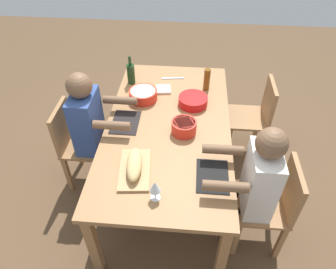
{
  "coord_description": "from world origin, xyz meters",
  "views": [
    {
      "loc": [
        -2.02,
        -0.18,
        2.46
      ],
      "look_at": [
        0.0,
        0.0,
        0.63
      ],
      "focal_mm": 33.39,
      "sensor_mm": 36.0,
      "label": 1
    }
  ],
  "objects_px": {
    "bread_loaf": "(134,164)",
    "wine_glass": "(155,187)",
    "chair_far_center": "(77,141)",
    "beer_bottle": "(207,80)",
    "chair_near_left": "(273,203)",
    "cutting_board": "(135,170)",
    "serving_bowl_greens": "(193,100)",
    "diner_far_center": "(92,124)",
    "napkin_stack": "(163,89)",
    "serving_bowl_pasta": "(143,94)",
    "dining_table": "(168,131)",
    "diner_near_left": "(254,183)",
    "wine_bottle": "(131,73)",
    "chair_near_right": "(256,115)",
    "serving_bowl_salad": "(184,126)"
  },
  "relations": [
    {
      "from": "chair_near_right",
      "to": "wine_bottle",
      "type": "bearing_deg",
      "value": 86.31
    },
    {
      "from": "chair_far_center",
      "to": "cutting_board",
      "type": "relative_size",
      "value": 2.12
    },
    {
      "from": "diner_near_left",
      "to": "cutting_board",
      "type": "height_order",
      "value": "diner_near_left"
    },
    {
      "from": "chair_near_right",
      "to": "dining_table",
      "type": "bearing_deg",
      "value": 122.5
    },
    {
      "from": "diner_far_center",
      "to": "wine_glass",
      "type": "relative_size",
      "value": 7.23
    },
    {
      "from": "chair_far_center",
      "to": "beer_bottle",
      "type": "bearing_deg",
      "value": -64.16
    },
    {
      "from": "diner_near_left",
      "to": "wine_bottle",
      "type": "distance_m",
      "value": 1.6
    },
    {
      "from": "dining_table",
      "to": "cutting_board",
      "type": "bearing_deg",
      "value": 159.87
    },
    {
      "from": "bread_loaf",
      "to": "wine_glass",
      "type": "height_order",
      "value": "wine_glass"
    },
    {
      "from": "dining_table",
      "to": "diner_near_left",
      "type": "relative_size",
      "value": 1.64
    },
    {
      "from": "dining_table",
      "to": "napkin_stack",
      "type": "xyz_separation_m",
      "value": [
        0.51,
        0.09,
        0.08
      ]
    },
    {
      "from": "serving_bowl_greens",
      "to": "bread_loaf",
      "type": "xyz_separation_m",
      "value": [
        -0.84,
        0.4,
        0.02
      ]
    },
    {
      "from": "chair_near_left",
      "to": "wine_glass",
      "type": "distance_m",
      "value": 0.97
    },
    {
      "from": "serving_bowl_salad",
      "to": "napkin_stack",
      "type": "height_order",
      "value": "serving_bowl_salad"
    },
    {
      "from": "wine_glass",
      "to": "serving_bowl_pasta",
      "type": "bearing_deg",
      "value": 12.35
    },
    {
      "from": "dining_table",
      "to": "beer_bottle",
      "type": "relative_size",
      "value": 8.93
    },
    {
      "from": "serving_bowl_greens",
      "to": "serving_bowl_salad",
      "type": "relative_size",
      "value": 1.29
    },
    {
      "from": "serving_bowl_pasta",
      "to": "cutting_board",
      "type": "xyz_separation_m",
      "value": [
        -0.89,
        -0.07,
        -0.04
      ]
    },
    {
      "from": "serving_bowl_salad",
      "to": "beer_bottle",
      "type": "relative_size",
      "value": 0.94
    },
    {
      "from": "chair_near_left",
      "to": "bread_loaf",
      "type": "xyz_separation_m",
      "value": [
        0.01,
        1.04,
        0.32
      ]
    },
    {
      "from": "bread_loaf",
      "to": "dining_table",
      "type": "bearing_deg",
      "value": -20.13
    },
    {
      "from": "diner_near_left",
      "to": "wine_bottle",
      "type": "bearing_deg",
      "value": 43.02
    },
    {
      "from": "chair_near_right",
      "to": "bread_loaf",
      "type": "relative_size",
      "value": 2.66
    },
    {
      "from": "serving_bowl_pasta",
      "to": "wine_glass",
      "type": "xyz_separation_m",
      "value": [
        -1.12,
        -0.24,
        0.06
      ]
    },
    {
      "from": "bread_loaf",
      "to": "chair_near_left",
      "type": "bearing_deg",
      "value": -90.38
    },
    {
      "from": "bread_loaf",
      "to": "serving_bowl_pasta",
      "type": "bearing_deg",
      "value": 4.35
    },
    {
      "from": "chair_near_left",
      "to": "serving_bowl_pasta",
      "type": "relative_size",
      "value": 3.25
    },
    {
      "from": "dining_table",
      "to": "wine_glass",
      "type": "bearing_deg",
      "value": 178.63
    },
    {
      "from": "chair_near_left",
      "to": "cutting_board",
      "type": "xyz_separation_m",
      "value": [
        0.01,
        1.04,
        0.27
      ]
    },
    {
      "from": "beer_bottle",
      "to": "wine_glass",
      "type": "xyz_separation_m",
      "value": [
        -1.33,
        0.34,
        0.01
      ]
    },
    {
      "from": "serving_bowl_greens",
      "to": "serving_bowl_pasta",
      "type": "bearing_deg",
      "value": 84.46
    },
    {
      "from": "diner_far_center",
      "to": "napkin_stack",
      "type": "xyz_separation_m",
      "value": [
        0.51,
        -0.57,
        0.05
      ]
    },
    {
      "from": "chair_near_left",
      "to": "wine_glass",
      "type": "xyz_separation_m",
      "value": [
        -0.22,
        0.87,
        0.37
      ]
    },
    {
      "from": "serving_bowl_greens",
      "to": "napkin_stack",
      "type": "xyz_separation_m",
      "value": [
        0.2,
        0.29,
        -0.03
      ]
    },
    {
      "from": "serving_bowl_salad",
      "to": "diner_near_left",
      "type": "bearing_deg",
      "value": -131.16
    },
    {
      "from": "serving_bowl_pasta",
      "to": "napkin_stack",
      "type": "distance_m",
      "value": 0.24
    },
    {
      "from": "chair_near_left",
      "to": "cutting_board",
      "type": "height_order",
      "value": "chair_near_left"
    },
    {
      "from": "serving_bowl_greens",
      "to": "wine_glass",
      "type": "bearing_deg",
      "value": 168.39
    },
    {
      "from": "diner_near_left",
      "to": "serving_bowl_salad",
      "type": "bearing_deg",
      "value": 48.84
    },
    {
      "from": "chair_far_center",
      "to": "beer_bottle",
      "type": "height_order",
      "value": "beer_bottle"
    },
    {
      "from": "wine_bottle",
      "to": "napkin_stack",
      "type": "bearing_deg",
      "value": -108.42
    },
    {
      "from": "cutting_board",
      "to": "beer_bottle",
      "type": "distance_m",
      "value": 1.22
    },
    {
      "from": "chair_far_center",
      "to": "diner_far_center",
      "type": "height_order",
      "value": "diner_far_center"
    },
    {
      "from": "diner_far_center",
      "to": "serving_bowl_pasta",
      "type": "xyz_separation_m",
      "value": [
        0.35,
        -0.4,
        0.1
      ]
    },
    {
      "from": "beer_bottle",
      "to": "serving_bowl_greens",
      "type": "bearing_deg",
      "value": 154.85
    },
    {
      "from": "chair_near_right",
      "to": "chair_far_center",
      "type": "relative_size",
      "value": 1.0
    },
    {
      "from": "diner_near_left",
      "to": "chair_far_center",
      "type": "bearing_deg",
      "value": 70.34
    },
    {
      "from": "chair_near_right",
      "to": "bread_loaf",
      "type": "bearing_deg",
      "value": 135.82
    },
    {
      "from": "diner_far_center",
      "to": "serving_bowl_salad",
      "type": "distance_m",
      "value": 0.81
    },
    {
      "from": "serving_bowl_greens",
      "to": "beer_bottle",
      "type": "xyz_separation_m",
      "value": [
        0.26,
        -0.12,
        0.06
      ]
    }
  ]
}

